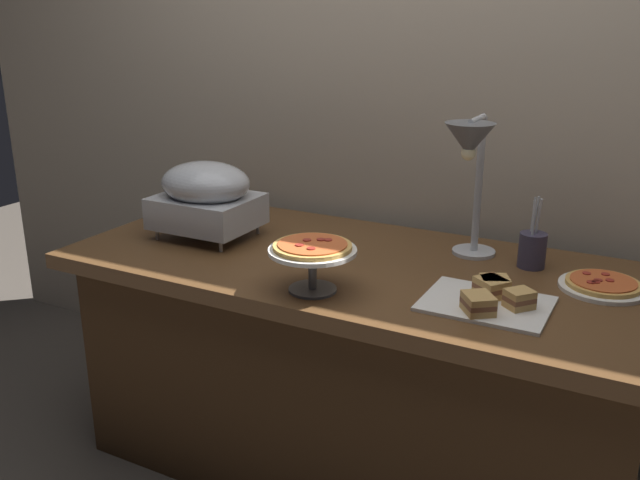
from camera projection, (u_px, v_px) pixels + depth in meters
ground_plane at (357, 463)px, 2.44m from camera, size 8.00×8.00×0.00m
back_wall at (421, 105)px, 2.48m from camera, size 4.40×0.04×2.40m
buffet_table at (359, 366)px, 2.32m from camera, size 1.90×0.84×0.76m
chafing_dish at (206, 196)px, 2.40m from camera, size 0.34×0.28×0.27m
heat_lamp at (471, 154)px, 2.07m from camera, size 0.15×0.29×0.46m
pizza_plate_front at (603, 285)px, 1.98m from camera, size 0.25×0.25×0.03m
pizza_plate_center at (312, 253)px, 1.94m from camera, size 0.25×0.25×0.15m
sandwich_platter at (490, 298)px, 1.87m from camera, size 0.34×0.26×0.06m
sauce_cup_near at (321, 246)px, 2.29m from camera, size 0.06×0.06×0.03m
utensil_holder at (532, 249)px, 2.14m from camera, size 0.08×0.08×0.22m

